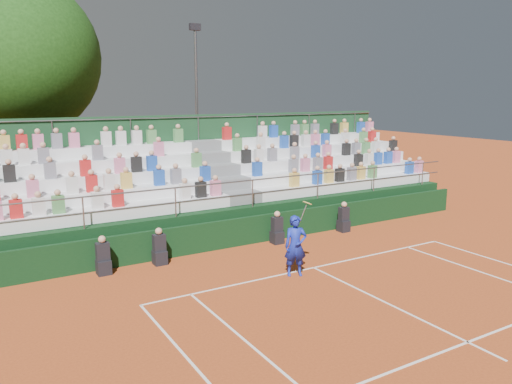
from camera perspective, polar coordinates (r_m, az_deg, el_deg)
ground at (r=15.69m, az=6.61°, el=-8.60°), size 90.00×90.00×0.00m
courtside_wall at (r=18.07m, az=0.49°, el=-4.21°), size 20.00×0.15×1.00m
line_officials at (r=17.02m, az=-2.88°, el=-5.27°), size 9.65×0.40×1.19m
grandstand at (r=20.69m, az=-4.16°, el=-0.58°), size 20.00×5.20×4.40m
tennis_player at (r=14.75m, az=4.54°, el=-6.14°), size 0.92×0.66×2.22m
tree_east at (r=25.16m, az=-25.71°, el=13.73°), size 7.22×7.22×10.51m
floodlight_mast at (r=27.86m, az=-6.81°, el=10.82°), size 0.60×0.25×8.96m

